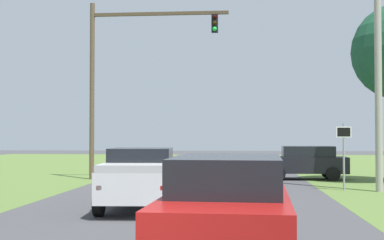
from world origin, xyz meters
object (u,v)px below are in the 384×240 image
(utility_pole_right, at_px, (378,67))
(keep_moving_sign, at_px, (344,148))
(crossing_suv_far, at_px, (305,162))
(traffic_light, at_px, (124,65))
(red_suv_near, at_px, (228,213))
(pickup_truck_lead, at_px, (142,178))

(utility_pole_right, bearing_deg, keep_moving_sign, 163.93)
(keep_moving_sign, height_order, crossing_suv_far, keep_moving_sign)
(traffic_light, height_order, utility_pole_right, utility_pole_right)
(crossing_suv_far, bearing_deg, traffic_light, -174.53)
(traffic_light, height_order, crossing_suv_far, traffic_light)
(crossing_suv_far, xyz_separation_m, utility_pole_right, (2.22, -5.70, 4.05))
(red_suv_near, xyz_separation_m, pickup_truck_lead, (-2.75, 7.40, -0.04))
(keep_moving_sign, bearing_deg, pickup_truck_lead, -139.47)
(crossing_suv_far, relative_size, utility_pole_right, 0.43)
(red_suv_near, distance_m, utility_pole_right, 14.90)
(pickup_truck_lead, xyz_separation_m, crossing_suv_far, (6.27, 11.47, -0.07))
(red_suv_near, distance_m, crossing_suv_far, 19.20)
(pickup_truck_lead, xyz_separation_m, keep_moving_sign, (7.19, 6.14, 0.77))
(traffic_light, xyz_separation_m, utility_pole_right, (11.35, -4.83, -0.88))
(utility_pole_right, bearing_deg, traffic_light, 156.97)
(crossing_suv_far, bearing_deg, red_suv_near, -100.56)
(keep_moving_sign, bearing_deg, traffic_light, 156.12)
(red_suv_near, relative_size, traffic_light, 0.52)
(traffic_light, distance_m, keep_moving_sign, 11.73)
(crossing_suv_far, distance_m, utility_pole_right, 7.33)
(red_suv_near, distance_m, keep_moving_sign, 14.27)
(pickup_truck_lead, distance_m, traffic_light, 12.01)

